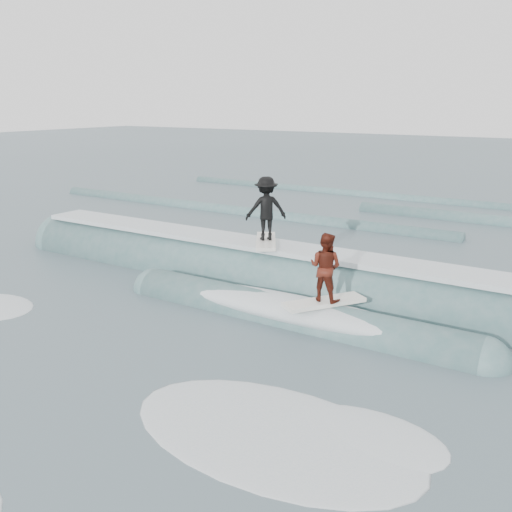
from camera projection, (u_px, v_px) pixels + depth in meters
The scene contains 6 objects.
ground at pixel (142, 353), 12.24m from camera, with size 160.00×160.00×0.00m, color #3B5156.
breaking_wave at pixel (277, 288), 16.29m from camera, with size 20.43×3.93×2.31m.
surfer_black at pixel (266, 211), 16.34m from camera, with size 1.51×2.00×1.93m.
surfer_red at pixel (325, 271), 13.22m from camera, with size 1.58×1.96×1.72m.
whitewater at pixel (122, 421), 9.64m from camera, with size 15.02×7.25×0.10m.
far_swells at pixel (409, 216), 26.54m from camera, with size 38.23×8.65×0.80m.
Camera 1 is at (8.09, -8.19, 5.25)m, focal length 40.00 mm.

